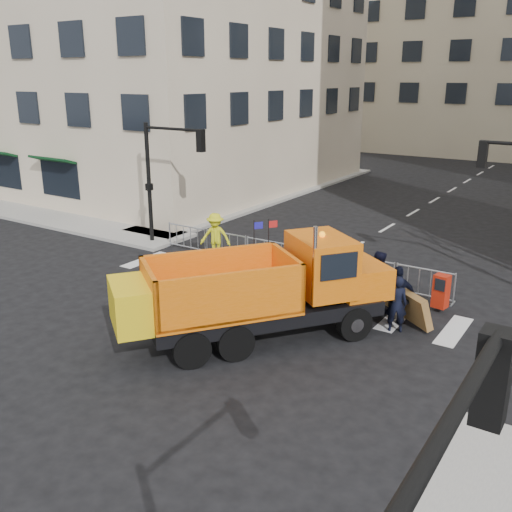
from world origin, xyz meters
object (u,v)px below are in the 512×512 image
Objects in this scene: cop_b at (377,281)px; worker at (215,237)px; cop_c at (398,296)px; plow_truck at (258,289)px; newspaper_box at (441,291)px; cop_a at (396,304)px.

worker reaches higher than cop_b.
cop_c is (0.98, -0.80, -0.05)m from cop_b.
worker is (-5.30, 5.00, -0.45)m from plow_truck.
plow_truck is 7.89× the size of newspaper_box.
cop_b is 7.39m from worker.
cop_c is 1.99m from newspaper_box.
worker is 1.75× the size of newspaper_box.
plow_truck reaches higher than worker.
cop_c is (-0.12, 0.44, 0.08)m from cop_a.
cop_b is at bearing -30.15° from worker.
cop_b is 1.05× the size of cop_c.
cop_a is 0.87× the size of cop_b.
plow_truck is 7.31m from worker.
plow_truck is 4.99× the size of cop_a.
cop_b is 1.81× the size of newspaper_box.
cop_a is 0.92× the size of cop_c.
cop_b is (2.02, 3.97, -0.56)m from plow_truck.
worker is (-7.32, 1.04, 0.12)m from cop_b.
newspaper_box is (1.79, 0.99, -0.30)m from cop_b.
cop_a is at bearing 75.46° from cop_c.
plow_truck is at bearing 16.83° from cop_a.
newspaper_box is at bearing -22.35° from worker.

